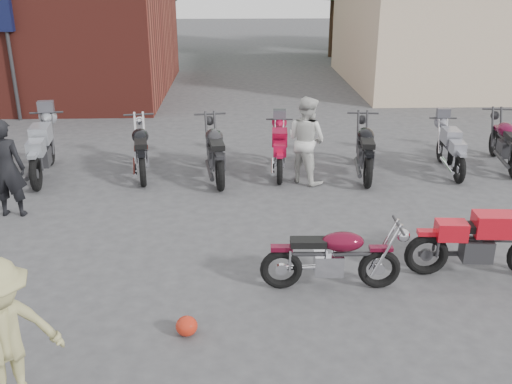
{
  "coord_description": "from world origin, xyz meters",
  "views": [
    {
      "loc": [
        -0.66,
        -5.91,
        3.93
      ],
      "look_at": [
        -0.38,
        1.83,
        0.9
      ],
      "focal_mm": 40.0,
      "sensor_mm": 36.0,
      "label": 1
    }
  ],
  "objects_px": {
    "person_light": "(306,140)",
    "row_bike_7": "(506,140)",
    "row_bike_4": "(280,148)",
    "row_bike_6": "(451,147)",
    "sportbike": "(483,239)",
    "vintage_motorcycle": "(334,253)",
    "row_bike_5": "(365,146)",
    "person_dark": "(6,168)",
    "person_tan": "(4,339)",
    "row_bike_3": "(215,148)",
    "row_bike_1": "(41,147)",
    "row_bike_2": "(141,146)",
    "helmet": "(187,326)"
  },
  "relations": [
    {
      "from": "person_light",
      "to": "row_bike_7",
      "type": "xyz_separation_m",
      "value": [
        4.33,
        0.79,
        -0.27
      ]
    },
    {
      "from": "row_bike_4",
      "to": "row_bike_6",
      "type": "height_order",
      "value": "row_bike_6"
    },
    {
      "from": "sportbike",
      "to": "row_bike_7",
      "type": "height_order",
      "value": "row_bike_7"
    },
    {
      "from": "vintage_motorcycle",
      "to": "row_bike_5",
      "type": "xyz_separation_m",
      "value": [
        1.36,
        4.44,
        0.09
      ]
    },
    {
      "from": "vintage_motorcycle",
      "to": "row_bike_6",
      "type": "distance_m",
      "value": 5.54
    },
    {
      "from": "person_dark",
      "to": "row_bike_7",
      "type": "relative_size",
      "value": 0.84
    },
    {
      "from": "person_tan",
      "to": "row_bike_6",
      "type": "distance_m",
      "value": 9.34
    },
    {
      "from": "row_bike_3",
      "to": "row_bike_4",
      "type": "xyz_separation_m",
      "value": [
        1.31,
        0.21,
        -0.09
      ]
    },
    {
      "from": "person_dark",
      "to": "row_bike_5",
      "type": "height_order",
      "value": "person_dark"
    },
    {
      "from": "person_dark",
      "to": "row_bike_4",
      "type": "bearing_deg",
      "value": -154.8
    },
    {
      "from": "row_bike_3",
      "to": "row_bike_4",
      "type": "bearing_deg",
      "value": -88.79
    },
    {
      "from": "row_bike_1",
      "to": "person_tan",
      "type": "bearing_deg",
      "value": -172.91
    },
    {
      "from": "row_bike_1",
      "to": "row_bike_7",
      "type": "distance_m",
      "value": 9.59
    },
    {
      "from": "vintage_motorcycle",
      "to": "sportbike",
      "type": "relative_size",
      "value": 0.93
    },
    {
      "from": "vintage_motorcycle",
      "to": "row_bike_3",
      "type": "height_order",
      "value": "row_bike_3"
    },
    {
      "from": "row_bike_1",
      "to": "row_bike_4",
      "type": "xyz_separation_m",
      "value": [
        4.78,
        0.07,
        -0.1
      ]
    },
    {
      "from": "row_bike_3",
      "to": "vintage_motorcycle",
      "type": "bearing_deg",
      "value": -167.03
    },
    {
      "from": "row_bike_5",
      "to": "row_bike_2",
      "type": "bearing_deg",
      "value": 94.55
    },
    {
      "from": "sportbike",
      "to": "row_bike_1",
      "type": "height_order",
      "value": "row_bike_1"
    },
    {
      "from": "person_tan",
      "to": "row_bike_2",
      "type": "relative_size",
      "value": 0.79
    },
    {
      "from": "row_bike_2",
      "to": "sportbike",
      "type": "bearing_deg",
      "value": -139.54
    },
    {
      "from": "person_dark",
      "to": "row_bike_6",
      "type": "bearing_deg",
      "value": -164.63
    },
    {
      "from": "person_light",
      "to": "person_tan",
      "type": "distance_m",
      "value": 7.09
    },
    {
      "from": "row_bike_7",
      "to": "row_bike_5",
      "type": "bearing_deg",
      "value": 105.89
    },
    {
      "from": "sportbike",
      "to": "row_bike_4",
      "type": "bearing_deg",
      "value": 123.02
    },
    {
      "from": "person_tan",
      "to": "row_bike_2",
      "type": "bearing_deg",
      "value": 52.14
    },
    {
      "from": "person_dark",
      "to": "person_tan",
      "type": "relative_size",
      "value": 1.06
    },
    {
      "from": "person_light",
      "to": "row_bike_5",
      "type": "bearing_deg",
      "value": -118.69
    },
    {
      "from": "person_light",
      "to": "row_bike_4",
      "type": "xyz_separation_m",
      "value": [
        -0.47,
        0.54,
        -0.33
      ]
    },
    {
      "from": "sportbike",
      "to": "person_tan",
      "type": "distance_m",
      "value": 5.94
    },
    {
      "from": "person_dark",
      "to": "row_bike_3",
      "type": "relative_size",
      "value": 0.8
    },
    {
      "from": "row_bike_6",
      "to": "row_bike_2",
      "type": "bearing_deg",
      "value": 93.7
    },
    {
      "from": "vintage_motorcycle",
      "to": "row_bike_6",
      "type": "bearing_deg",
      "value": 56.76
    },
    {
      "from": "sportbike",
      "to": "row_bike_4",
      "type": "relative_size",
      "value": 1.06
    },
    {
      "from": "person_dark",
      "to": "row_bike_3",
      "type": "height_order",
      "value": "person_dark"
    },
    {
      "from": "row_bike_5",
      "to": "row_bike_6",
      "type": "relative_size",
      "value": 1.13
    },
    {
      "from": "person_light",
      "to": "row_bike_1",
      "type": "relative_size",
      "value": 0.8
    },
    {
      "from": "vintage_motorcycle",
      "to": "helmet",
      "type": "xyz_separation_m",
      "value": [
        -1.84,
        -0.98,
        -0.4
      ]
    },
    {
      "from": "person_dark",
      "to": "row_bike_2",
      "type": "bearing_deg",
      "value": -130.71
    },
    {
      "from": "sportbike",
      "to": "row_bike_5",
      "type": "relative_size",
      "value": 0.92
    },
    {
      "from": "person_light",
      "to": "row_bike_4",
      "type": "height_order",
      "value": "person_light"
    },
    {
      "from": "person_tan",
      "to": "row_bike_3",
      "type": "distance_m",
      "value": 6.73
    },
    {
      "from": "row_bike_1",
      "to": "row_bike_2",
      "type": "bearing_deg",
      "value": -94.76
    },
    {
      "from": "vintage_motorcycle",
      "to": "person_dark",
      "type": "distance_m",
      "value": 5.71
    },
    {
      "from": "row_bike_2",
      "to": "row_bike_5",
      "type": "height_order",
      "value": "row_bike_5"
    },
    {
      "from": "helmet",
      "to": "person_dark",
      "type": "relative_size",
      "value": 0.15
    },
    {
      "from": "vintage_motorcycle",
      "to": "sportbike",
      "type": "xyz_separation_m",
      "value": [
        2.06,
        0.26,
        0.04
      ]
    },
    {
      "from": "person_light",
      "to": "row_bike_1",
      "type": "height_order",
      "value": "person_light"
    },
    {
      "from": "person_dark",
      "to": "row_bike_7",
      "type": "xyz_separation_m",
      "value": [
        9.52,
        2.26,
        -0.26
      ]
    },
    {
      "from": "helmet",
      "to": "row_bike_5",
      "type": "height_order",
      "value": "row_bike_5"
    }
  ]
}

